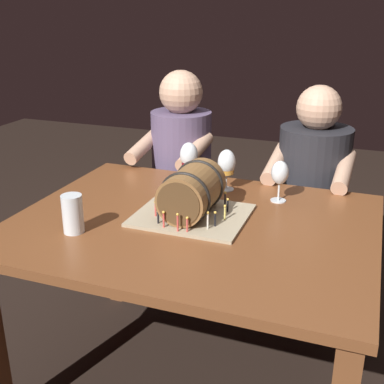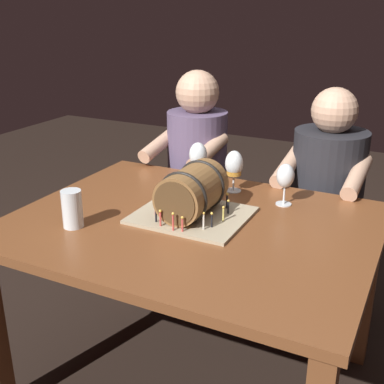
# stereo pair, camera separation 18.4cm
# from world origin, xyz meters

# --- Properties ---
(ground_plane) EXTENTS (8.00, 8.00, 0.00)m
(ground_plane) POSITION_xyz_m (0.00, 0.00, 0.00)
(ground_plane) COLOR black
(dining_table) EXTENTS (1.32, 1.04, 0.74)m
(dining_table) POSITION_xyz_m (0.00, 0.00, 0.64)
(dining_table) COLOR brown
(dining_table) RESTS_ON ground
(barrel_cake) EXTENTS (0.41, 0.35, 0.20)m
(barrel_cake) POSITION_xyz_m (-0.02, 0.04, 0.83)
(barrel_cake) COLOR tan
(barrel_cake) RESTS_ON dining_table
(wine_glass_amber) EXTENTS (0.08, 0.08, 0.18)m
(wine_glass_amber) POSITION_xyz_m (0.02, 0.36, 0.86)
(wine_glass_amber) COLOR white
(wine_glass_amber) RESTS_ON dining_table
(wine_glass_empty) EXTENTS (0.07, 0.07, 0.17)m
(wine_glass_empty) POSITION_xyz_m (0.26, 0.31, 0.86)
(wine_glass_empty) COLOR white
(wine_glass_empty) RESTS_ON dining_table
(wine_glass_red) EXTENTS (0.08, 0.08, 0.19)m
(wine_glass_red) POSITION_xyz_m (-0.16, 0.39, 0.87)
(wine_glass_red) COLOR white
(wine_glass_red) RESTS_ON dining_table
(beer_pint) EXTENTS (0.07, 0.07, 0.14)m
(beer_pint) POSITION_xyz_m (-0.36, -0.24, 0.81)
(beer_pint) COLOR white
(beer_pint) RESTS_ON dining_table
(person_seated_left) EXTENTS (0.37, 0.47, 1.19)m
(person_seated_left) POSITION_xyz_m (-0.34, 0.74, 0.54)
(person_seated_left) COLOR #372D40
(person_seated_left) RESTS_ON ground
(person_seated_right) EXTENTS (0.39, 0.47, 1.16)m
(person_seated_right) POSITION_xyz_m (0.34, 0.74, 0.54)
(person_seated_right) COLOR black
(person_seated_right) RESTS_ON ground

